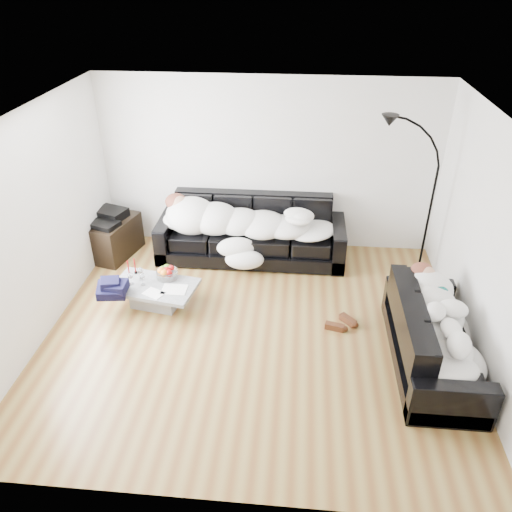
# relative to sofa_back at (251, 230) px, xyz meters

# --- Properties ---
(ground) EXTENTS (5.00, 5.00, 0.00)m
(ground) POSITION_rel_sofa_back_xyz_m (0.21, -1.79, -0.45)
(ground) COLOR brown
(ground) RESTS_ON ground
(wall_back) EXTENTS (5.00, 0.02, 2.60)m
(wall_back) POSITION_rel_sofa_back_xyz_m (0.21, 0.46, 0.85)
(wall_back) COLOR silver
(wall_back) RESTS_ON ground
(wall_left) EXTENTS (0.02, 4.50, 2.60)m
(wall_left) POSITION_rel_sofa_back_xyz_m (-2.29, -1.79, 0.85)
(wall_left) COLOR silver
(wall_left) RESTS_ON ground
(wall_right) EXTENTS (0.02, 4.50, 2.60)m
(wall_right) POSITION_rel_sofa_back_xyz_m (2.71, -1.79, 0.85)
(wall_right) COLOR silver
(wall_right) RESTS_ON ground
(ceiling) EXTENTS (5.00, 5.00, 0.00)m
(ceiling) POSITION_rel_sofa_back_xyz_m (0.21, -1.79, 2.15)
(ceiling) COLOR white
(ceiling) RESTS_ON ground
(sofa_back) EXTENTS (2.77, 0.96, 0.91)m
(sofa_back) POSITION_rel_sofa_back_xyz_m (0.00, 0.00, 0.00)
(sofa_back) COLOR black
(sofa_back) RESTS_ON ground
(sofa_right) EXTENTS (0.83, 1.93, 0.78)m
(sofa_right) POSITION_rel_sofa_back_xyz_m (2.24, -2.14, -0.06)
(sofa_right) COLOR black
(sofa_right) RESTS_ON ground
(sleeper_back) EXTENTS (2.35, 0.81, 0.47)m
(sleeper_back) POSITION_rel_sofa_back_xyz_m (-0.00, -0.05, 0.20)
(sleeper_back) COLOR white
(sleeper_back) RESTS_ON sofa_back
(sleeper_right) EXTENTS (0.70, 1.66, 0.41)m
(sleeper_right) POSITION_rel_sofa_back_xyz_m (2.24, -2.14, 0.17)
(sleeper_right) COLOR white
(sleeper_right) RESTS_ON sofa_right
(teal_cushion) EXTENTS (0.42, 0.38, 0.20)m
(teal_cushion) POSITION_rel_sofa_back_xyz_m (2.18, -1.54, 0.27)
(teal_cushion) COLOR #0E655C
(teal_cushion) RESTS_ON sofa_right
(coffee_table) EXTENTS (1.16, 0.80, 0.31)m
(coffee_table) POSITION_rel_sofa_back_xyz_m (-1.13, -1.37, -0.30)
(coffee_table) COLOR #939699
(coffee_table) RESTS_ON ground
(fruit_bowl) EXTENTS (0.36, 0.36, 0.17)m
(fruit_bowl) POSITION_rel_sofa_back_xyz_m (-1.00, -1.17, -0.05)
(fruit_bowl) COLOR white
(fruit_bowl) RESTS_ON coffee_table
(wine_glass_a) EXTENTS (0.10, 0.10, 0.18)m
(wine_glass_a) POSITION_rel_sofa_back_xyz_m (-1.32, -1.25, -0.05)
(wine_glass_a) COLOR white
(wine_glass_a) RESTS_ON coffee_table
(wine_glass_b) EXTENTS (0.09, 0.09, 0.17)m
(wine_glass_b) POSITION_rel_sofa_back_xyz_m (-1.42, -1.37, -0.06)
(wine_glass_b) COLOR white
(wine_glass_b) RESTS_ON coffee_table
(wine_glass_c) EXTENTS (0.09, 0.09, 0.18)m
(wine_glass_c) POSITION_rel_sofa_back_xyz_m (-1.27, -1.37, -0.05)
(wine_glass_c) COLOR white
(wine_glass_c) RESTS_ON coffee_table
(candle_left) EXTENTS (0.06, 0.06, 0.24)m
(candle_left) POSITION_rel_sofa_back_xyz_m (-1.50, -1.20, -0.02)
(candle_left) COLOR maroon
(candle_left) RESTS_ON coffee_table
(candle_right) EXTENTS (0.04, 0.04, 0.23)m
(candle_right) POSITION_rel_sofa_back_xyz_m (-1.44, -1.11, -0.03)
(candle_right) COLOR maroon
(candle_right) RESTS_ON coffee_table
(newspaper_a) EXTENTS (0.32, 0.24, 0.01)m
(newspaper_a) POSITION_rel_sofa_back_xyz_m (-0.84, -1.44, -0.13)
(newspaper_a) COLOR silver
(newspaper_a) RESTS_ON coffee_table
(newspaper_b) EXTENTS (0.31, 0.27, 0.01)m
(newspaper_b) POSITION_rel_sofa_back_xyz_m (-1.08, -1.55, -0.13)
(newspaper_b) COLOR silver
(newspaper_b) RESTS_ON coffee_table
(navy_jacket) EXTENTS (0.40, 0.34, 0.19)m
(navy_jacket) POSITION_rel_sofa_back_xyz_m (-1.58, -1.61, 0.03)
(navy_jacket) COLOR black
(navy_jacket) RESTS_ON coffee_table
(shoes) EXTENTS (0.48, 0.43, 0.09)m
(shoes) POSITION_rel_sofa_back_xyz_m (1.28, -1.59, -0.41)
(shoes) COLOR #472311
(shoes) RESTS_ON ground
(av_cabinet) EXTENTS (0.77, 0.96, 0.58)m
(av_cabinet) POSITION_rel_sofa_back_xyz_m (-2.12, -0.13, -0.16)
(av_cabinet) COLOR black
(av_cabinet) RESTS_ON ground
(stereo) EXTENTS (0.53, 0.47, 0.13)m
(stereo) POSITION_rel_sofa_back_xyz_m (-2.12, -0.13, 0.19)
(stereo) COLOR black
(stereo) RESTS_ON av_cabinet
(floor_lamp) EXTENTS (0.76, 0.38, 2.02)m
(floor_lamp) POSITION_rel_sofa_back_xyz_m (2.45, -0.29, 0.56)
(floor_lamp) COLOR black
(floor_lamp) RESTS_ON ground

